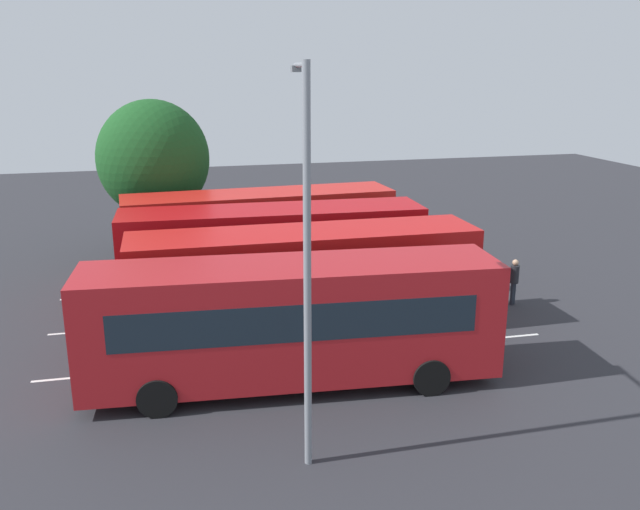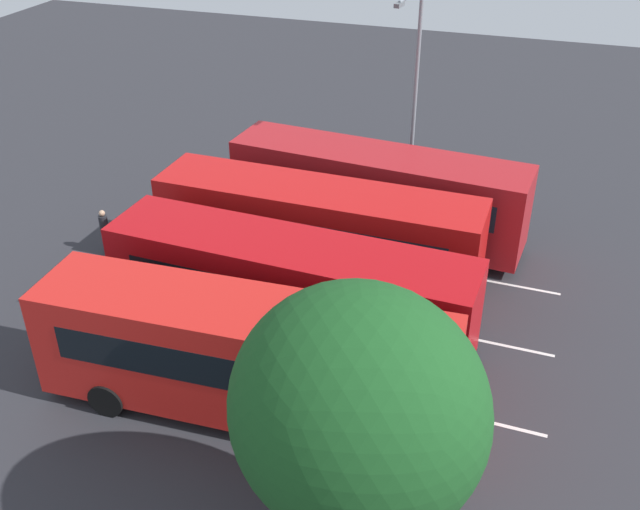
% 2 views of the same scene
% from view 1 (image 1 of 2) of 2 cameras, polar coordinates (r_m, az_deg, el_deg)
% --- Properties ---
extents(ground_plane, '(73.29, 73.29, 0.00)m').
position_cam_1_polar(ground_plane, '(23.44, -3.19, -5.18)').
color(ground_plane, '#2B2B30').
extents(bus_far_left, '(11.17, 3.37, 3.41)m').
position_cam_1_polar(bus_far_left, '(17.92, -2.29, -5.53)').
color(bus_far_left, '#AD191E').
rests_on(bus_far_left, ground).
extents(bus_center_left, '(11.05, 2.77, 3.41)m').
position_cam_1_polar(bus_center_left, '(21.35, -1.22, -1.96)').
color(bus_center_left, red).
rests_on(bus_center_left, ground).
extents(bus_center_right, '(11.11, 2.99, 3.41)m').
position_cam_1_polar(bus_center_right, '(24.69, -3.91, 0.47)').
color(bus_center_right, '#B70C11').
rests_on(bus_center_right, ground).
extents(bus_far_right, '(11.10, 2.96, 3.41)m').
position_cam_1_polar(bus_far_right, '(27.84, -5.04, 2.20)').
color(bus_far_right, red).
rests_on(bus_far_right, ground).
extents(pedestrian, '(0.45, 0.45, 1.70)m').
position_cam_1_polar(pedestrian, '(25.19, 16.16, -1.89)').
color(pedestrian, '#232833').
rests_on(pedestrian, ground).
extents(street_lamp, '(0.53, 2.73, 8.49)m').
position_cam_1_polar(street_lamp, '(13.63, -1.20, 0.89)').
color(street_lamp, gray).
rests_on(street_lamp, ground).
extents(depot_tree, '(4.89, 4.40, 7.00)m').
position_cam_1_polar(depot_tree, '(30.69, -13.96, 7.92)').
color(depot_tree, '#4C3823').
rests_on(depot_tree, ground).
extents(lane_stripe_outer_left, '(15.40, 0.53, 0.01)m').
position_cam_1_polar(lane_stripe_outer_left, '(20.32, -1.28, -8.57)').
color(lane_stripe_outer_left, silver).
rests_on(lane_stripe_outer_left, ground).
extents(lane_stripe_inner_left, '(15.40, 0.53, 0.01)m').
position_cam_1_polar(lane_stripe_inner_left, '(23.44, -3.19, -5.17)').
color(lane_stripe_inner_left, silver).
rests_on(lane_stripe_inner_left, ground).
extents(lane_stripe_inner_right, '(15.40, 0.53, 0.01)m').
position_cam_1_polar(lane_stripe_inner_right, '(26.65, -4.64, -2.59)').
color(lane_stripe_inner_right, silver).
rests_on(lane_stripe_inner_right, ground).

